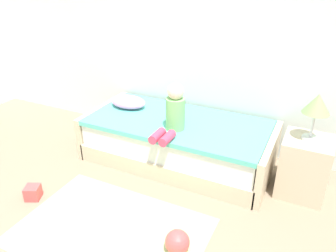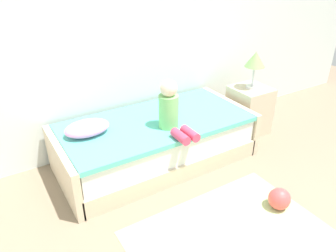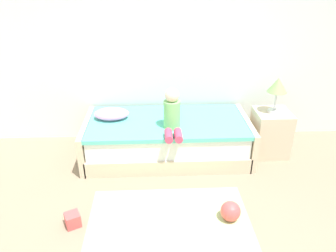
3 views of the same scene
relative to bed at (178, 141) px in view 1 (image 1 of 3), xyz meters
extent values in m
cube|color=silver|center=(0.26, 0.60, 1.20)|extent=(7.20, 0.10, 2.90)
cube|color=beige|center=(0.00, 0.00, -0.15)|extent=(2.00, 1.00, 0.20)
cube|color=white|center=(0.00, 0.00, 0.08)|extent=(1.94, 0.94, 0.25)
cube|color=#59C6B2|center=(0.00, 0.00, 0.23)|extent=(1.98, 0.98, 0.05)
cube|color=beige|center=(-1.02, 0.00, 0.00)|extent=(0.07, 1.00, 0.50)
cube|color=beige|center=(1.02, 0.00, 0.00)|extent=(0.07, 1.00, 0.50)
cube|color=beige|center=(1.35, -0.02, 0.05)|extent=(0.44, 0.44, 0.60)
cylinder|color=silver|center=(1.35, -0.02, 0.37)|extent=(0.15, 0.15, 0.03)
cylinder|color=silver|center=(1.35, -0.02, 0.50)|extent=(0.02, 0.02, 0.24)
cone|color=#8CCC66|center=(1.35, -0.02, 0.71)|extent=(0.24, 0.24, 0.18)
cylinder|color=#7FC672|center=(0.05, -0.18, 0.42)|extent=(0.20, 0.20, 0.34)
sphere|color=beige|center=(0.05, -0.18, 0.67)|extent=(0.17, 0.17, 0.17)
cylinder|color=#D83F60|center=(0.00, -0.48, 0.30)|extent=(0.09, 0.22, 0.09)
cylinder|color=#D83F60|center=(0.11, -0.48, 0.30)|extent=(0.09, 0.22, 0.09)
ellipsoid|color=#EA8CC6|center=(-0.71, 0.10, 0.32)|extent=(0.44, 0.30, 0.13)
sphere|color=#E54C4C|center=(0.57, -1.25, -0.15)|extent=(0.20, 0.20, 0.20)
cube|color=#B2D189|center=(-0.03, -1.30, -0.24)|extent=(1.60, 1.10, 0.01)
cube|color=#E54C4C|center=(-0.97, -1.26, -0.18)|extent=(0.18, 0.18, 0.14)
camera|label=1|loc=(1.34, -2.99, 1.82)|focal=35.09mm
camera|label=2|loc=(-1.47, -2.66, 1.81)|focal=34.57mm
camera|label=3|loc=(-0.16, -3.68, 2.04)|focal=34.58mm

